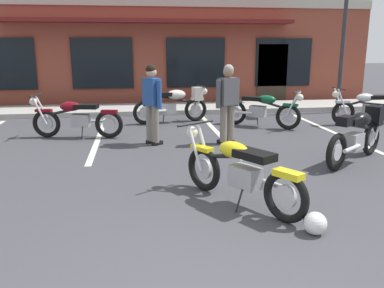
{
  "coord_description": "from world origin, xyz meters",
  "views": [
    {
      "loc": [
        -0.54,
        -2.52,
        2.05
      ],
      "look_at": [
        0.32,
        3.57,
        0.55
      ],
      "focal_mm": 37.88,
      "sensor_mm": 36.0,
      "label": 1
    }
  ],
  "objects_px": {
    "motorcycle_foreground_classic": "(240,171)",
    "motorcycle_blue_standard": "(76,118)",
    "person_in_black_shirt": "(228,100)",
    "helmet_on_pavement": "(315,223)",
    "motorcycle_black_cruiser": "(359,132)",
    "parking_lot_lamp_post": "(348,8)",
    "motorcycle_cream_vintage": "(175,103)",
    "motorcycle_green_cafe_racer": "(262,109)",
    "motorcycle_red_sportbike": "(368,107)",
    "person_in_shorts_foreground": "(152,100)"
  },
  "relations": [
    {
      "from": "motorcycle_black_cruiser",
      "to": "motorcycle_blue_standard",
      "type": "distance_m",
      "value": 5.94
    },
    {
      "from": "person_in_black_shirt",
      "to": "motorcycle_red_sportbike",
      "type": "bearing_deg",
      "value": 21.4
    },
    {
      "from": "motorcycle_black_cruiser",
      "to": "motorcycle_foreground_classic",
      "type": "bearing_deg",
      "value": -146.98
    },
    {
      "from": "motorcycle_red_sportbike",
      "to": "parking_lot_lamp_post",
      "type": "distance_m",
      "value": 3.25
    },
    {
      "from": "motorcycle_foreground_classic",
      "to": "motorcycle_blue_standard",
      "type": "xyz_separation_m",
      "value": [
        -2.65,
        4.4,
        0.0
      ]
    },
    {
      "from": "motorcycle_black_cruiser",
      "to": "helmet_on_pavement",
      "type": "xyz_separation_m",
      "value": [
        -2.03,
        -2.7,
        -0.4
      ]
    },
    {
      "from": "motorcycle_cream_vintage",
      "to": "helmet_on_pavement",
      "type": "bearing_deg",
      "value": -82.8
    },
    {
      "from": "motorcycle_foreground_classic",
      "to": "helmet_on_pavement",
      "type": "bearing_deg",
      "value": -58.08
    },
    {
      "from": "motorcycle_blue_standard",
      "to": "person_in_shorts_foreground",
      "type": "relative_size",
      "value": 1.25
    },
    {
      "from": "motorcycle_blue_standard",
      "to": "person_in_black_shirt",
      "type": "xyz_separation_m",
      "value": [
        3.25,
        -1.06,
        0.49
      ]
    },
    {
      "from": "motorcycle_green_cafe_racer",
      "to": "person_in_shorts_foreground",
      "type": "relative_size",
      "value": 1.07
    },
    {
      "from": "motorcycle_green_cafe_racer",
      "to": "person_in_black_shirt",
      "type": "bearing_deg",
      "value": -127.35
    },
    {
      "from": "motorcycle_red_sportbike",
      "to": "motorcycle_black_cruiser",
      "type": "height_order",
      "value": "same"
    },
    {
      "from": "motorcycle_green_cafe_racer",
      "to": "parking_lot_lamp_post",
      "type": "relative_size",
      "value": 0.37
    },
    {
      "from": "motorcycle_red_sportbike",
      "to": "helmet_on_pavement",
      "type": "relative_size",
      "value": 8.1
    },
    {
      "from": "motorcycle_red_sportbike",
      "to": "person_in_shorts_foreground",
      "type": "distance_m",
      "value": 5.97
    },
    {
      "from": "motorcycle_green_cafe_racer",
      "to": "motorcycle_cream_vintage",
      "type": "bearing_deg",
      "value": 156.53
    },
    {
      "from": "motorcycle_foreground_classic",
      "to": "motorcycle_cream_vintage",
      "type": "xyz_separation_m",
      "value": [
        -0.26,
        5.96,
        0.07
      ]
    },
    {
      "from": "helmet_on_pavement",
      "to": "parking_lot_lamp_post",
      "type": "height_order",
      "value": "parking_lot_lamp_post"
    },
    {
      "from": "motorcycle_cream_vintage",
      "to": "parking_lot_lamp_post",
      "type": "bearing_deg",
      "value": 9.39
    },
    {
      "from": "person_in_black_shirt",
      "to": "motorcycle_green_cafe_racer",
      "type": "bearing_deg",
      "value": 52.65
    },
    {
      "from": "person_in_shorts_foreground",
      "to": "parking_lot_lamp_post",
      "type": "distance_m",
      "value": 7.14
    },
    {
      "from": "motorcycle_blue_standard",
      "to": "motorcycle_foreground_classic",
      "type": "bearing_deg",
      "value": -58.87
    },
    {
      "from": "person_in_black_shirt",
      "to": "helmet_on_pavement",
      "type": "distance_m",
      "value": 4.4
    },
    {
      "from": "motorcycle_black_cruiser",
      "to": "person_in_shorts_foreground",
      "type": "bearing_deg",
      "value": 153.77
    },
    {
      "from": "motorcycle_black_cruiser",
      "to": "motorcycle_red_sportbike",
      "type": "bearing_deg",
      "value": 56.69
    },
    {
      "from": "helmet_on_pavement",
      "to": "motorcycle_foreground_classic",
      "type": "bearing_deg",
      "value": 121.92
    },
    {
      "from": "motorcycle_blue_standard",
      "to": "motorcycle_cream_vintage",
      "type": "bearing_deg",
      "value": 33.13
    },
    {
      "from": "motorcycle_blue_standard",
      "to": "parking_lot_lamp_post",
      "type": "relative_size",
      "value": 0.44
    },
    {
      "from": "person_in_black_shirt",
      "to": "parking_lot_lamp_post",
      "type": "height_order",
      "value": "parking_lot_lamp_post"
    },
    {
      "from": "motorcycle_foreground_classic",
      "to": "motorcycle_black_cruiser",
      "type": "height_order",
      "value": "same"
    },
    {
      "from": "motorcycle_foreground_classic",
      "to": "motorcycle_green_cafe_racer",
      "type": "xyz_separation_m",
      "value": [
        1.88,
        5.02,
        0.0
      ]
    },
    {
      "from": "motorcycle_foreground_classic",
      "to": "motorcycle_blue_standard",
      "type": "distance_m",
      "value": 5.13
    },
    {
      "from": "person_in_shorts_foreground",
      "to": "motorcycle_red_sportbike",
      "type": "bearing_deg",
      "value": 14.38
    },
    {
      "from": "motorcycle_foreground_classic",
      "to": "motorcycle_red_sportbike",
      "type": "xyz_separation_m",
      "value": [
        4.78,
        4.98,
        0.0
      ]
    },
    {
      "from": "motorcycle_red_sportbike",
      "to": "parking_lot_lamp_post",
      "type": "xyz_separation_m",
      "value": [
        0.17,
        1.84,
        2.67
      ]
    },
    {
      "from": "helmet_on_pavement",
      "to": "parking_lot_lamp_post",
      "type": "bearing_deg",
      "value": 60.92
    },
    {
      "from": "motorcycle_foreground_classic",
      "to": "person_in_black_shirt",
      "type": "relative_size",
      "value": 1.11
    },
    {
      "from": "motorcycle_foreground_classic",
      "to": "parking_lot_lamp_post",
      "type": "relative_size",
      "value": 0.39
    },
    {
      "from": "motorcycle_foreground_classic",
      "to": "parking_lot_lamp_post",
      "type": "xyz_separation_m",
      "value": [
        4.95,
        6.82,
        2.67
      ]
    },
    {
      "from": "motorcycle_blue_standard",
      "to": "helmet_on_pavement",
      "type": "height_order",
      "value": "motorcycle_blue_standard"
    },
    {
      "from": "motorcycle_green_cafe_racer",
      "to": "parking_lot_lamp_post",
      "type": "bearing_deg",
      "value": 30.31
    },
    {
      "from": "person_in_shorts_foreground",
      "to": "motorcycle_black_cruiser",
      "type": "bearing_deg",
      "value": -26.23
    },
    {
      "from": "motorcycle_black_cruiser",
      "to": "helmet_on_pavement",
      "type": "distance_m",
      "value": 3.4
    },
    {
      "from": "motorcycle_foreground_classic",
      "to": "parking_lot_lamp_post",
      "type": "height_order",
      "value": "parking_lot_lamp_post"
    },
    {
      "from": "motorcycle_cream_vintage",
      "to": "parking_lot_lamp_post",
      "type": "relative_size",
      "value": 0.43
    },
    {
      "from": "parking_lot_lamp_post",
      "to": "helmet_on_pavement",
      "type": "bearing_deg",
      "value": -119.08
    },
    {
      "from": "motorcycle_black_cruiser",
      "to": "motorcycle_cream_vintage",
      "type": "bearing_deg",
      "value": 124.43
    },
    {
      "from": "motorcycle_cream_vintage",
      "to": "person_in_black_shirt",
      "type": "relative_size",
      "value": 1.25
    },
    {
      "from": "motorcycle_black_cruiser",
      "to": "motorcycle_cream_vintage",
      "type": "xyz_separation_m",
      "value": [
        -2.91,
        4.24,
        0.0
      ]
    }
  ]
}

